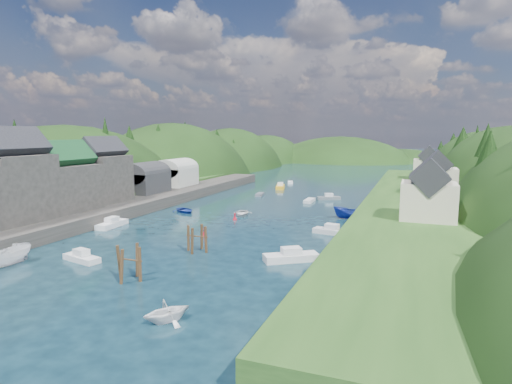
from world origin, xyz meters
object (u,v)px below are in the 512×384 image
at_px(piling_cluster_near, 130,266).
at_px(piling_cluster_far, 197,241).
at_px(channel_buoy_far, 235,217).
at_px(channel_buoy_near, 205,232).

height_order(piling_cluster_near, piling_cluster_far, piling_cluster_near).
relative_size(piling_cluster_far, channel_buoy_far, 3.39).
bearing_deg(piling_cluster_near, piling_cluster_far, 82.91).
xyz_separation_m(piling_cluster_near, piling_cluster_far, (1.36, 10.92, -0.09)).
bearing_deg(channel_buoy_far, piling_cluster_far, -80.17).
distance_m(piling_cluster_near, channel_buoy_near, 18.46).
relative_size(piling_cluster_near, piling_cluster_far, 1.05).
height_order(piling_cluster_near, channel_buoy_far, piling_cluster_near).
bearing_deg(piling_cluster_near, channel_buoy_near, 94.81).
xyz_separation_m(piling_cluster_near, channel_buoy_near, (-1.55, 18.37, -0.91)).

